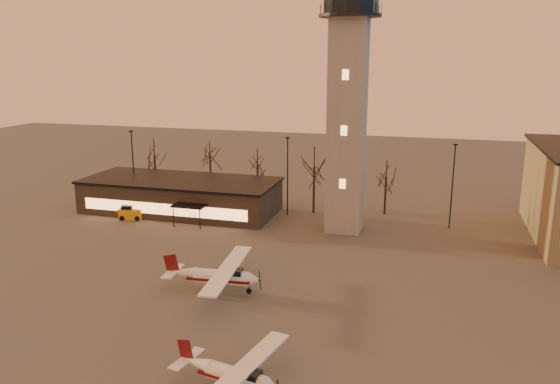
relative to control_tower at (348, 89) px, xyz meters
name	(u,v)px	position (x,y,z in m)	size (l,w,h in m)	color
ground	(270,362)	(0.00, -30.00, -16.33)	(220.00, 220.00, 0.00)	#423F3D
control_tower	(348,89)	(0.00, 0.00, 0.00)	(6.80, 6.80, 32.60)	gray
terminal	(181,195)	(-21.99, 1.98, -14.17)	(25.40, 12.20, 4.30)	black
light_poles	(351,183)	(0.50, 1.00, -10.92)	(58.50, 12.25, 10.14)	black
tree_row	(257,160)	(-13.70, 9.16, -10.39)	(37.20, 9.20, 8.80)	black
cessna_front	(239,381)	(-0.79, -33.90, -15.41)	(7.71, 9.70, 2.67)	silver
cessna_rear	(223,280)	(-7.18, -20.30, -15.24)	(9.14, 11.53, 3.17)	white
service_cart	(131,213)	(-26.53, -3.01, -15.63)	(3.16, 2.35, 1.83)	orange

